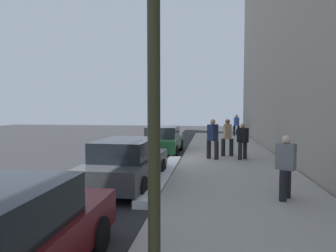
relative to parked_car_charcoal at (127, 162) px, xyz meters
name	(u,v)px	position (x,y,z in m)	size (l,w,h in m)	color
ground_plane	(163,158)	(5.26, -0.32, -0.76)	(56.00, 56.00, 0.00)	#28282B
sidewalk	(230,159)	(5.26, -3.62, -0.68)	(28.00, 4.60, 0.15)	#A39E93
lane_stripe_centre	(102,157)	(5.26, 2.88, -0.75)	(28.00, 0.14, 0.01)	gold
snow_bank_curb	(164,174)	(1.25, -1.02, -0.65)	(6.92, 0.56, 0.22)	white
parked_car_charcoal	(127,162)	(0.00, 0.00, 0.00)	(4.62, 2.01, 1.51)	black
parked_car_green	(163,140)	(6.94, -0.08, 0.00)	(4.50, 1.91, 1.51)	black
pedestrian_black_coat	(243,140)	(4.67, -4.14, 0.28)	(0.51, 0.53, 1.67)	black
pedestrian_blue_coat	(236,124)	(17.12, -4.96, 0.36)	(0.56, 0.58, 1.82)	black
pedestrian_grey_coat	(286,165)	(-1.33, -4.57, 0.28)	(0.50, 0.53, 1.67)	black
pedestrian_tan_coat	(227,136)	(5.54, -3.50, 0.37)	(0.53, 0.60, 1.83)	black
pedestrian_navy_coat	(213,138)	(4.59, -2.77, 0.38)	(0.59, 0.56, 1.85)	black
traffic_light_pole	(154,39)	(-6.46, -2.12, 2.37)	(0.35, 0.26, 4.41)	#2D2D19
rolling_suitcase	(237,132)	(17.59, -5.09, -0.36)	(0.34, 0.22, 0.85)	#191E38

